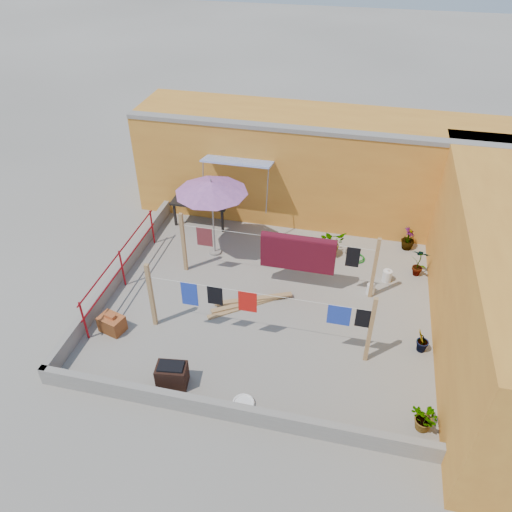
% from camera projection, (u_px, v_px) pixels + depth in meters
% --- Properties ---
extents(ground, '(80.00, 80.00, 0.00)m').
position_uv_depth(ground, '(269.00, 302.00, 12.71)').
color(ground, '#9E998E').
rests_on(ground, ground).
extents(wall_back, '(11.00, 3.27, 3.21)m').
position_uv_depth(wall_back, '(317.00, 166.00, 15.34)').
color(wall_back, orange).
rests_on(wall_back, ground).
extents(wall_right, '(2.40, 9.00, 3.20)m').
position_uv_depth(wall_right, '(504.00, 283.00, 10.82)').
color(wall_right, orange).
rests_on(wall_right, ground).
extents(parapet_front, '(8.30, 0.16, 0.44)m').
position_uv_depth(parapet_front, '(231.00, 412.00, 9.78)').
color(parapet_front, gray).
rests_on(parapet_front, ground).
extents(parapet_left, '(0.16, 7.30, 0.44)m').
position_uv_depth(parapet_left, '(120.00, 272.00, 13.33)').
color(parapet_left, gray).
rests_on(parapet_left, ground).
extents(red_railing, '(0.05, 4.20, 1.10)m').
position_uv_depth(red_railing, '(121.00, 263.00, 12.83)').
color(red_railing, '#A21019').
rests_on(red_railing, ground).
extents(clothesline_rig, '(5.09, 2.35, 1.80)m').
position_uv_depth(clothesline_rig, '(292.00, 259.00, 12.46)').
color(clothesline_rig, tan).
rests_on(clothesline_rig, ground).
extents(patio_umbrella, '(2.61, 2.61, 2.36)m').
position_uv_depth(patio_umbrella, '(211.00, 188.00, 13.16)').
color(patio_umbrella, gray).
rests_on(patio_umbrella, ground).
extents(outdoor_table, '(1.75, 0.88, 0.82)m').
position_uv_depth(outdoor_table, '(201.00, 202.00, 15.29)').
color(outdoor_table, black).
rests_on(outdoor_table, ground).
extents(brick_stack, '(0.66, 0.55, 0.49)m').
position_uv_depth(brick_stack, '(112.00, 323.00, 11.77)').
color(brick_stack, '#B55E29').
rests_on(brick_stack, ground).
extents(lumber_pile, '(1.94, 1.36, 0.13)m').
position_uv_depth(lumber_pile, '(249.00, 303.00, 12.58)').
color(lumber_pile, tan).
rests_on(lumber_pile, ground).
extents(brazier, '(0.69, 0.51, 0.57)m').
position_uv_depth(brazier, '(172.00, 375.00, 10.45)').
color(brazier, black).
rests_on(brazier, ground).
extents(white_basin, '(0.46, 0.46, 0.08)m').
position_uv_depth(white_basin, '(243.00, 403.00, 10.16)').
color(white_basin, white).
rests_on(white_basin, ground).
extents(water_jug_a, '(0.24, 0.24, 0.38)m').
position_uv_depth(water_jug_a, '(387.00, 276.00, 13.28)').
color(water_jug_a, white).
rests_on(water_jug_a, ground).
extents(water_jug_b, '(0.21, 0.21, 0.33)m').
position_uv_depth(water_jug_b, '(371.00, 289.00, 12.89)').
color(water_jug_b, white).
rests_on(water_jug_b, ground).
extents(green_hose, '(0.49, 0.49, 0.07)m').
position_uv_depth(green_hose, '(356.00, 258.00, 14.16)').
color(green_hose, '#186D1C').
rests_on(green_hose, ground).
extents(plant_back_a, '(0.94, 0.93, 0.79)m').
position_uv_depth(plant_back_a, '(332.00, 243.00, 14.13)').
color(plant_back_a, '#20601B').
rests_on(plant_back_a, ground).
extents(plant_back_b, '(0.44, 0.44, 0.68)m').
position_uv_depth(plant_back_b, '(408.00, 239.00, 14.39)').
color(plant_back_b, '#20601B').
rests_on(plant_back_b, ground).
extents(plant_right_a, '(0.53, 0.42, 0.88)m').
position_uv_depth(plant_right_a, '(419.00, 262.00, 13.33)').
color(plant_right_a, '#20601B').
rests_on(plant_right_a, ground).
extents(plant_right_b, '(0.42, 0.45, 0.64)m').
position_uv_depth(plant_right_b, '(422.00, 341.00, 11.17)').
color(plant_right_b, '#20601B').
rests_on(plant_right_b, ground).
extents(plant_right_c, '(0.72, 0.73, 0.61)m').
position_uv_depth(plant_right_c, '(426.00, 419.00, 9.54)').
color(plant_right_c, '#20601B').
rests_on(plant_right_c, ground).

